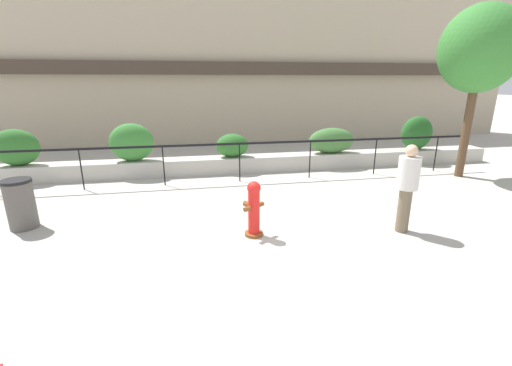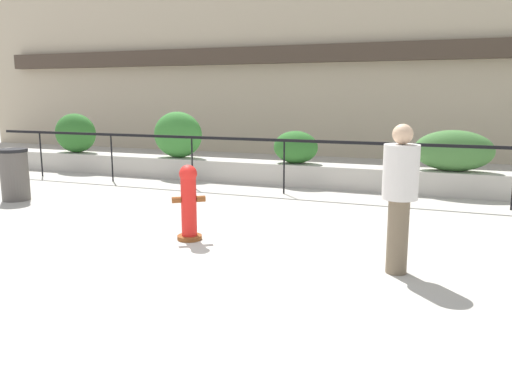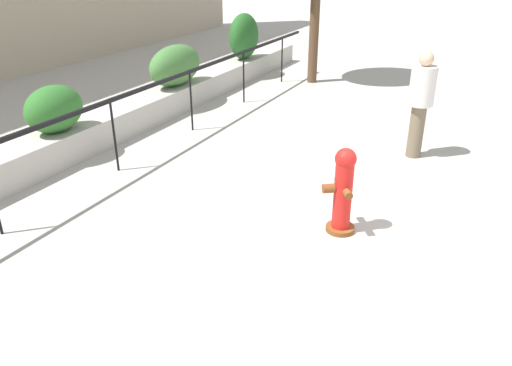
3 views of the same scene
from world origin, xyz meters
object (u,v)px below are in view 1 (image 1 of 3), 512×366
pedestrian (407,183)px  trash_bin (20,204)px  fire_hydrant (254,208)px  hedge_bush_1 (132,142)px  street_tree (481,50)px  hedge_bush_4 (417,133)px  hedge_bush_2 (232,145)px  hedge_bush_0 (16,148)px  hedge_bush_3 (332,140)px

pedestrian → trash_bin: bearing=167.9°
pedestrian → fire_hydrant: bearing=172.9°
hedge_bush_1 → fire_hydrant: hedge_bush_1 is taller
hedge_bush_1 → street_tree: size_ratio=0.26×
hedge_bush_4 → hedge_bush_1: bearing=180.0°
street_tree → trash_bin: 12.06m
hedge_bush_4 → street_tree: street_tree is taller
hedge_bush_1 → fire_hydrant: 5.58m
hedge_bush_2 → pedestrian: 5.81m
pedestrian → hedge_bush_2: bearing=117.8°
hedge_bush_2 → fire_hydrant: hedge_bush_2 is taller
hedge_bush_2 → trash_bin: size_ratio=1.02×
hedge_bush_1 → street_tree: bearing=-10.4°
hedge_bush_2 → pedestrian: (2.71, -5.14, 0.12)m
fire_hydrant → pedestrian: 2.96m
hedge_bush_4 → fire_hydrant: size_ratio=1.07×
hedge_bush_0 → hedge_bush_3: size_ratio=0.79×
fire_hydrant → trash_bin: size_ratio=1.07×
hedge_bush_1 → hedge_bush_2: bearing=0.0°
hedge_bush_1 → pedestrian: size_ratio=0.75×
hedge_bush_2 → fire_hydrant: 4.79m
hedge_bush_1 → fire_hydrant: size_ratio=1.20×
hedge_bush_0 → street_tree: street_tree is taller
hedge_bush_0 → pedestrian: 10.27m
hedge_bush_1 → fire_hydrant: bearing=-59.2°
hedge_bush_2 → hedge_bush_3: size_ratio=0.65×
hedge_bush_0 → pedestrian: pedestrian is taller
hedge_bush_3 → hedge_bush_4: bearing=0.0°
hedge_bush_1 → street_tree: 10.37m
hedge_bush_0 → hedge_bush_3: hedge_bush_0 is taller
fire_hydrant → hedge_bush_4: bearing=35.5°
hedge_bush_2 → trash_bin: bearing=-142.8°
hedge_bush_3 → hedge_bush_0: bearing=180.0°
hedge_bush_1 → hedge_bush_3: bearing=0.0°
hedge_bush_2 → hedge_bush_4: size_ratio=0.88×
street_tree → trash_bin: bearing=-171.4°
trash_bin → hedge_bush_4: bearing=17.6°
hedge_bush_4 → fire_hydrant: hedge_bush_4 is taller
hedge_bush_2 → hedge_bush_4: (6.51, 0.00, 0.21)m
hedge_bush_4 → street_tree: size_ratio=0.24×
hedge_bush_4 → fire_hydrant: 8.24m
hedge_bush_4 → hedge_bush_0: bearing=180.0°
hedge_bush_0 → pedestrian: bearing=-30.0°
hedge_bush_1 → trash_bin: hedge_bush_1 is taller
hedge_bush_2 → street_tree: street_tree is taller
street_tree → hedge_bush_1: bearing=169.6°
hedge_bush_1 → fire_hydrant: (2.85, -4.77, -0.52)m
hedge_bush_3 → street_tree: size_ratio=0.32×
hedge_bush_0 → hedge_bush_2: size_ratio=1.22×
hedge_bush_3 → street_tree: (3.48, -1.82, 2.75)m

